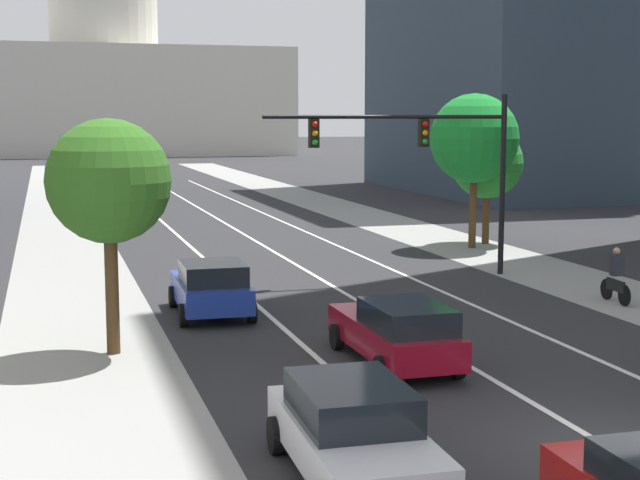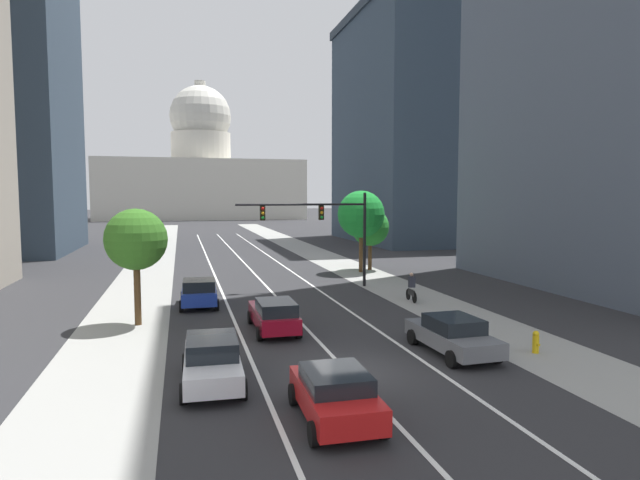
{
  "view_description": "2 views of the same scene",
  "coord_description": "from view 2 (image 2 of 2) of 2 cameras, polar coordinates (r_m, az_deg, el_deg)",
  "views": [
    {
      "loc": [
        -9.16,
        -13.39,
        5.68
      ],
      "look_at": [
        -0.15,
        17.3,
        1.45
      ],
      "focal_mm": 52.7,
      "sensor_mm": 36.0,
      "label": 1
    },
    {
      "loc": [
        -5.61,
        -17.71,
        6.25
      ],
      "look_at": [
        2.61,
        13.87,
        3.54
      ],
      "focal_mm": 30.06,
      "sensor_mm": 36.0,
      "label": 2
    }
  ],
  "objects": [
    {
      "name": "lane_stripe_right",
      "position": [
        44.04,
        -2.98,
        -3.4
      ],
      "size": [
        0.16,
        90.0,
        0.01
      ],
      "primitive_type": "cube",
      "color": "white",
      "rests_on": "ground"
    },
    {
      "name": "car_blue",
      "position": [
        31.0,
        -12.75,
        -5.44
      ],
      "size": [
        2.18,
        4.08,
        1.6
      ],
      "rotation": [
        0.0,
        0.0,
        1.54
      ],
      "color": "#1E389E",
      "rests_on": "ground"
    },
    {
      "name": "street_tree_near_right",
      "position": [
        45.06,
        5.36,
        1.37
      ],
      "size": [
        3.18,
        3.18,
        5.22
      ],
      "color": "#51381E",
      "rests_on": "ground"
    },
    {
      "name": "sidewalk_right",
      "position": [
        54.89,
        0.28,
        -1.78
      ],
      "size": [
        4.2,
        130.0,
        0.01
      ],
      "primitive_type": "cube",
      "color": "gray",
      "rests_on": "ground"
    },
    {
      "name": "lane_stripe_center",
      "position": [
        43.52,
        -7.04,
        -3.53
      ],
      "size": [
        0.16,
        90.0,
        0.01
      ],
      "primitive_type": "cube",
      "color": "white",
      "rests_on": "ground"
    },
    {
      "name": "sidewalk_left",
      "position": [
        53.15,
        -17.47,
        -2.22
      ],
      "size": [
        4.2,
        130.0,
        0.01
      ],
      "primitive_type": "cube",
      "color": "gray",
      "rests_on": "ground"
    },
    {
      "name": "lane_stripe_left",
      "position": [
        43.23,
        -11.17,
        -3.64
      ],
      "size": [
        0.16,
        90.0,
        0.01
      ],
      "primitive_type": "cube",
      "color": "white",
      "rests_on": "ground"
    },
    {
      "name": "cyclist",
      "position": [
        32.13,
        9.72,
        -4.99
      ],
      "size": [
        0.38,
        1.7,
        1.72
      ],
      "rotation": [
        0.0,
        0.0,
        1.51
      ],
      "color": "black",
      "rests_on": "ground"
    },
    {
      "name": "ground_plane",
      "position": [
        58.31,
        -8.98,
        -1.46
      ],
      "size": [
        400.0,
        400.0,
        0.0
      ],
      "primitive_type": "plane",
      "color": "#2B2B2D"
    },
    {
      "name": "capitol_building",
      "position": [
        148.7,
        -12.49,
        6.8
      ],
      "size": [
        52.91,
        23.44,
        36.64
      ],
      "color": "beige",
      "rests_on": "ground"
    },
    {
      "name": "car_gray",
      "position": [
        22.13,
        13.93,
        -9.74
      ],
      "size": [
        2.23,
        4.75,
        1.49
      ],
      "rotation": [
        0.0,
        0.0,
        1.6
      ],
      "color": "slate",
      "rests_on": "ground"
    },
    {
      "name": "car_crimson",
      "position": [
        24.86,
        -4.93,
        -7.92
      ],
      "size": [
        1.96,
        4.71,
        1.56
      ],
      "rotation": [
        0.0,
        0.0,
        1.57
      ],
      "color": "maroon",
      "rests_on": "ground"
    },
    {
      "name": "traffic_signal_mast",
      "position": [
        35.94,
        0.45,
        1.97
      ],
      "size": [
        8.89,
        0.39,
        6.45
      ],
      "color": "black",
      "rests_on": "ground"
    },
    {
      "name": "fire_hydrant",
      "position": [
        23.25,
        21.99,
        -10.01
      ],
      "size": [
        0.26,
        0.35,
        0.91
      ],
      "color": "yellow",
      "rests_on": "ground"
    },
    {
      "name": "car_white",
      "position": [
        18.52,
        -11.42,
        -12.43
      ],
      "size": [
        2.12,
        4.59,
        1.57
      ],
      "rotation": [
        0.0,
        0.0,
        1.54
      ],
      "color": "silver",
      "rests_on": "ground"
    },
    {
      "name": "street_tree_near_left",
      "position": [
        27.05,
        -19.0,
        0.0
      ],
      "size": [
        2.96,
        2.96,
        5.64
      ],
      "color": "#51381E",
      "rests_on": "ground"
    },
    {
      "name": "car_red",
      "position": [
        15.43,
        1.62,
        -16.04
      ],
      "size": [
        2.11,
        4.05,
        1.45
      ],
      "rotation": [
        0.0,
        0.0,
        1.55
      ],
      "color": "red",
      "rests_on": "ground"
    },
    {
      "name": "office_tower_far_right",
      "position": [
        76.08,
        10.42,
        11.74
      ],
      "size": [
        18.04,
        25.85,
        31.16
      ],
      "color": "#334251",
      "rests_on": "ground"
    },
    {
      "name": "street_tree_mid_right",
      "position": [
        43.6,
        4.4,
        2.73
      ],
      "size": [
        3.83,
        3.83,
        6.66
      ],
      "color": "#51381E",
      "rests_on": "ground"
    }
  ]
}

